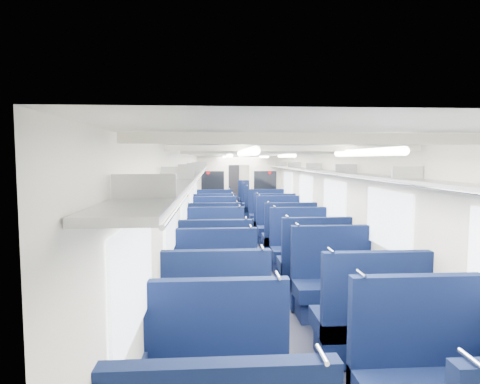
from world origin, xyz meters
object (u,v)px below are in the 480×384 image
(seat_10, at_px, (215,252))
(seat_25, at_px, (254,202))
(seat_5, at_px, (369,326))
(seat_7, at_px, (334,287))
(end_door, at_px, (231,184))
(seat_17, at_px, (274,224))
(seat_8, at_px, (215,271))
(seat_12, at_px, (215,240))
(seat_9, at_px, (314,266))
(bulkhead, at_px, (239,188))
(seat_23, at_px, (257,205))
(seat_4, at_px, (216,323))
(seat_11, at_px, (300,252))
(seat_21, at_px, (260,209))
(seat_19, at_px, (267,217))
(seat_16, at_px, (214,224))
(seat_6, at_px, (216,293))
(seat_26, at_px, (214,200))
(seat_14, at_px, (215,231))
(seat_24, at_px, (214,202))
(seat_20, at_px, (214,209))
(seat_27, at_px, (251,200))
(seat_15, at_px, (279,230))
(seat_18, at_px, (214,218))
(seat_22, at_px, (214,206))
(seat_13, at_px, (289,240))

(seat_10, relative_size, seat_25, 1.00)
(seat_5, xyz_separation_m, seat_7, (0.00, 1.30, 0.00))
(end_door, xyz_separation_m, seat_17, (0.83, -8.09, -0.60))
(seat_8, xyz_separation_m, seat_12, (0.00, 2.43, 0.00))
(seat_7, bearing_deg, seat_9, 90.00)
(bulkhead, distance_m, seat_23, 2.45)
(seat_4, relative_size, seat_9, 1.00)
(seat_11, relative_size, seat_21, 1.00)
(seat_8, xyz_separation_m, seat_21, (1.66, 7.86, 0.00))
(seat_9, relative_size, seat_19, 1.00)
(seat_19, xyz_separation_m, seat_25, (0.00, 4.22, 0.00))
(seat_4, height_order, seat_16, same)
(seat_7, xyz_separation_m, seat_9, (0.00, 1.12, 0.00))
(seat_12, bearing_deg, seat_25, 77.89)
(seat_6, height_order, seat_9, same)
(seat_5, relative_size, seat_6, 1.00)
(seat_8, height_order, seat_16, same)
(seat_5, relative_size, seat_8, 1.00)
(seat_11, bearing_deg, seat_26, 99.33)
(seat_6, relative_size, seat_12, 1.00)
(seat_7, bearing_deg, seat_6, -175.85)
(end_door, bearing_deg, seat_16, -95.88)
(seat_11, bearing_deg, end_door, 94.12)
(seat_6, relative_size, seat_17, 1.00)
(seat_17, bearing_deg, seat_14, -147.93)
(seat_14, relative_size, seat_17, 1.00)
(seat_6, relative_size, seat_19, 1.00)
(seat_24, xyz_separation_m, seat_26, (0.00, 1.09, 0.00))
(seat_7, distance_m, seat_11, 2.17)
(seat_7, height_order, seat_16, same)
(end_door, height_order, seat_14, end_door)
(seat_6, xyz_separation_m, seat_20, (0.00, 9.02, 0.00))
(seat_27, bearing_deg, seat_20, -116.42)
(seat_15, relative_size, seat_25, 1.00)
(seat_7, xyz_separation_m, seat_25, (0.00, 11.14, 0.00))
(seat_21, bearing_deg, seat_24, 125.26)
(seat_17, bearing_deg, seat_21, 90.00)
(seat_12, distance_m, seat_27, 8.99)
(seat_9, bearing_deg, seat_6, -143.28)
(seat_18, height_order, seat_22, same)
(seat_20, bearing_deg, seat_13, -73.42)
(seat_4, relative_size, seat_11, 1.00)
(seat_19, bearing_deg, bulkhead, 130.06)
(seat_7, height_order, seat_20, same)
(seat_24, bearing_deg, seat_21, -54.74)
(seat_13, xyz_separation_m, seat_26, (-1.66, 8.95, 0.00))
(bulkhead, xyz_separation_m, seat_24, (-0.83, 3.27, -0.84))
(seat_4, bearing_deg, seat_12, 90.00)
(seat_11, bearing_deg, seat_14, 124.73)
(seat_19, xyz_separation_m, seat_27, (0.00, 5.31, 0.00))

